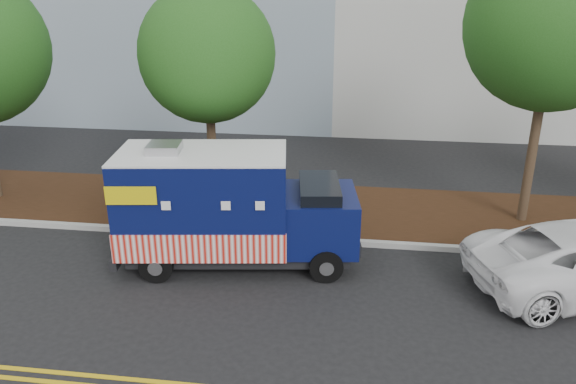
# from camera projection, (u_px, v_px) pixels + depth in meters

# --- Properties ---
(ground) EXTENTS (120.00, 120.00, 0.00)m
(ground) POSITION_uv_depth(u_px,v_px,m) (221.00, 262.00, 13.92)
(ground) COLOR black
(ground) RESTS_ON ground
(curb) EXTENTS (120.00, 0.18, 0.15)m
(curb) POSITION_uv_depth(u_px,v_px,m) (234.00, 236.00, 15.19)
(curb) COLOR #9E9E99
(curb) RESTS_ON ground
(mulch_strip) EXTENTS (120.00, 4.00, 0.15)m
(mulch_strip) POSITION_uv_depth(u_px,v_px,m) (249.00, 206.00, 17.13)
(mulch_strip) COLOR black
(mulch_strip) RESTS_ON ground
(centerline_near) EXTENTS (120.00, 0.10, 0.01)m
(centerline_near) POSITION_uv_depth(u_px,v_px,m) (159.00, 382.00, 9.80)
(centerline_near) COLOR gold
(centerline_near) RESTS_ON ground
(tree_b) EXTENTS (3.78, 3.78, 6.53)m
(tree_b) POSITION_uv_depth(u_px,v_px,m) (207.00, 55.00, 15.39)
(tree_b) COLOR #38281C
(tree_b) RESTS_ON ground
(tree_c) EXTENTS (4.41, 4.41, 7.72)m
(tree_c) POSITION_uv_depth(u_px,v_px,m) (553.00, 25.00, 14.12)
(tree_c) COLOR #38281C
(tree_c) RESTS_ON ground
(sign_post) EXTENTS (0.06, 0.06, 2.40)m
(sign_post) POSITION_uv_depth(u_px,v_px,m) (167.00, 188.00, 15.37)
(sign_post) COLOR #473828
(sign_post) RESTS_ON ground
(food_truck) EXTENTS (6.00, 2.89, 3.04)m
(food_truck) POSITION_uv_depth(u_px,v_px,m) (225.00, 210.00, 13.47)
(food_truck) COLOR black
(food_truck) RESTS_ON ground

